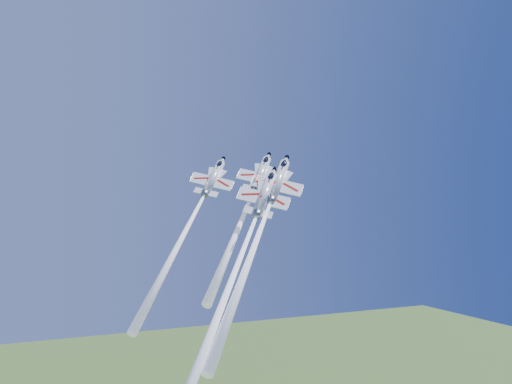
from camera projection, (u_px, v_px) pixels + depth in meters
name	position (u px, v px, depth m)	size (l,w,h in m)	color
jet_lead	(245.00, 212.00, 107.79)	(20.16, 28.51, 30.81)	white
jet_left	(189.00, 224.00, 101.63)	(20.74, 29.98, 32.57)	white
jet_right	(258.00, 235.00, 99.48)	(24.27, 34.91, 37.89)	white
jet_slot	(231.00, 283.00, 89.95)	(29.25, 43.60, 47.71)	white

